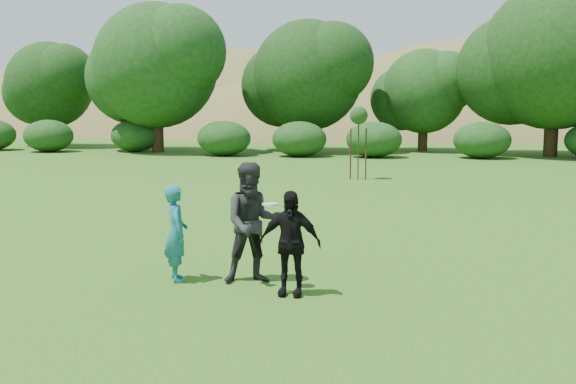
{
  "coord_description": "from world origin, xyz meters",
  "views": [
    {
      "loc": [
        2.64,
        -10.14,
        2.95
      ],
      "look_at": [
        0.0,
        3.0,
        1.1
      ],
      "focal_mm": 40.0,
      "sensor_mm": 36.0,
      "label": 1
    }
  ],
  "objects_px": {
    "sapling": "(359,117)",
    "player_grey": "(253,223)",
    "player_teal": "(176,233)",
    "player_black": "(290,243)"
  },
  "relations": [
    {
      "from": "sapling",
      "to": "player_grey",
      "type": "bearing_deg",
      "value": -91.45
    },
    {
      "from": "player_grey",
      "to": "sapling",
      "type": "xyz_separation_m",
      "value": [
        0.38,
        15.02,
        1.42
      ]
    },
    {
      "from": "player_teal",
      "to": "sapling",
      "type": "relative_size",
      "value": 0.57
    },
    {
      "from": "player_grey",
      "to": "sapling",
      "type": "height_order",
      "value": "sapling"
    },
    {
      "from": "player_black",
      "to": "sapling",
      "type": "height_order",
      "value": "sapling"
    },
    {
      "from": "player_teal",
      "to": "player_black",
      "type": "bearing_deg",
      "value": -133.29
    },
    {
      "from": "sapling",
      "to": "player_black",
      "type": "bearing_deg",
      "value": -88.68
    },
    {
      "from": "player_grey",
      "to": "player_teal",
      "type": "bearing_deg",
      "value": 166.44
    },
    {
      "from": "player_grey",
      "to": "player_black",
      "type": "bearing_deg",
      "value": -58.55
    },
    {
      "from": "player_teal",
      "to": "player_grey",
      "type": "xyz_separation_m",
      "value": [
        1.28,
        0.15,
        0.19
      ]
    }
  ]
}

